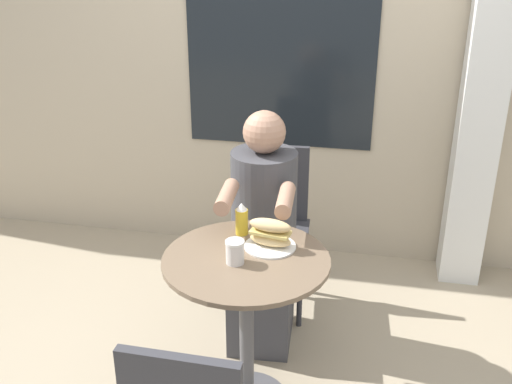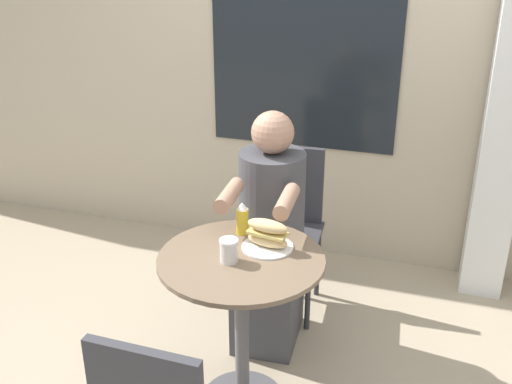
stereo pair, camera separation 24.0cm
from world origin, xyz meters
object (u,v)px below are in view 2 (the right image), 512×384
diner_chair (287,214)px  sandwich_on_plate (268,236)px  drink_cup (229,251)px  cafe_table (242,300)px  seated_diner (270,245)px  condiment_bottle (242,218)px

diner_chair → sandwich_on_plate: 0.79m
sandwich_on_plate → drink_cup: sandwich_on_plate is taller
drink_cup → cafe_table: bearing=54.1°
diner_chair → drink_cup: 0.93m
seated_diner → drink_cup: bearing=85.9°
cafe_table → condiment_bottle: size_ratio=5.10×
cafe_table → sandwich_on_plate: 0.28m
cafe_table → drink_cup: size_ratio=7.72×
diner_chair → condiment_bottle: size_ratio=6.11×
cafe_table → drink_cup: drink_cup is taller
sandwich_on_plate → cafe_table: bearing=-125.9°
seated_diner → drink_cup: seated_diner is taller
cafe_table → sandwich_on_plate: size_ratio=3.47×
diner_chair → seated_diner: size_ratio=0.75×
diner_chair → seated_diner: bearing=87.4°
sandwich_on_plate → condiment_bottle: bearing=147.0°
condiment_bottle → sandwich_on_plate: bearing=-33.0°
cafe_table → drink_cup: (-0.03, -0.05, 0.25)m
cafe_table → seated_diner: 0.50m
sandwich_on_plate → drink_cup: size_ratio=2.22×
seated_diner → sandwich_on_plate: size_ratio=5.58×
condiment_bottle → drink_cup: bearing=-83.1°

